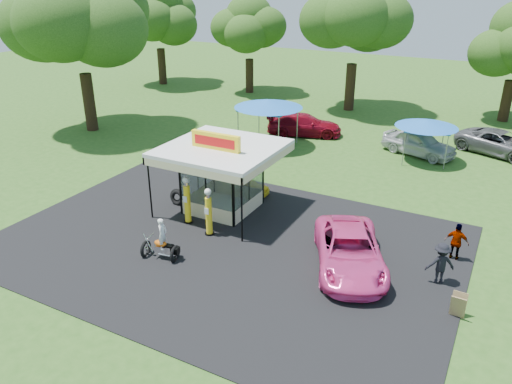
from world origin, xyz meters
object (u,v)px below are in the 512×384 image
gas_station_kiosk (222,177)px  motorcycle (162,243)px  tent_east (427,124)px  pink_sedan (349,251)px  kiosk_car (244,185)px  spectator_east_a (441,263)px  tent_west (268,104)px  a_frame_sign (458,306)px  bg_car_b (304,125)px  gas_pump_right (209,213)px  spectator_east_b (457,242)px  gas_pump_left (187,201)px  bg_car_c (419,143)px  bg_car_d (500,143)px

gas_station_kiosk → motorcycle: bearing=-87.0°
tent_east → pink_sedan: bearing=-90.5°
kiosk_car → spectator_east_a: bearing=-109.8°
kiosk_car → tent_west: size_ratio=0.60×
a_frame_sign → spectator_east_a: bearing=118.7°
pink_sedan → spectator_east_a: 3.50m
spectator_east_a → bg_car_b: 19.59m
pink_sedan → spectator_east_a: size_ratio=3.23×
gas_pump_right → spectator_east_b: size_ratio=1.39×
gas_pump_right → tent_west: 13.44m
pink_sedan → tent_west: 16.18m
gas_pump_left → a_frame_sign: 12.63m
gas_pump_left → bg_car_c: (7.77, 15.26, -0.33)m
tent_west → gas_pump_left: bearing=-81.3°
spectator_east_b → bg_car_d: bearing=-88.6°
spectator_east_b → gas_pump_right: bearing=20.2°
spectator_east_a → bg_car_b: spectator_east_a is taller
a_frame_sign → kiosk_car: (-11.85, 5.82, 0.02)m
gas_pump_right → bg_car_b: 16.43m
a_frame_sign → motorcycle: bearing=-169.7°
gas_station_kiosk → spectator_east_b: gas_station_kiosk is taller
pink_sedan → spectator_east_b: spectator_east_b is taller
gas_station_kiosk → spectator_east_a: bearing=-9.0°
bg_car_d → tent_west: size_ratio=1.21×
motorcycle → spectator_east_a: motorcycle is taller
gas_pump_left → bg_car_b: size_ratio=0.44×
gas_station_kiosk → bg_car_d: bearing=53.1°
bg_car_c → bg_car_d: 5.43m
gas_pump_right → bg_car_d: size_ratio=0.41×
bg_car_b → bg_car_c: bearing=-114.0°
gas_pump_left → motorcycle: gas_pump_left is taller
kiosk_car → bg_car_b: bg_car_b is taller
bg_car_b → tent_west: size_ratio=1.17×
kiosk_car → bg_car_b: (-1.29, 11.41, 0.31)m
tent_west → spectator_east_b: bearing=-35.5°
gas_pump_right → bg_car_b: bearing=97.6°
a_frame_sign → tent_west: 20.12m
tent_east → gas_station_kiosk: bearing=-121.9°
gas_pump_right → spectator_east_a: bearing=5.4°
pink_sedan → bg_car_c: bg_car_c is taller
gas_station_kiosk → pink_sedan: gas_station_kiosk is taller
pink_sedan → spectator_east_b: size_ratio=3.34×
gas_pump_right → motorcycle: bearing=-102.8°
gas_station_kiosk → a_frame_sign: (11.85, -3.62, -1.32)m
kiosk_car → spectator_east_b: spectator_east_b is taller
bg_car_c → bg_car_d: bearing=-42.1°
motorcycle → a_frame_sign: size_ratio=2.15×
bg_car_d → gas_station_kiosk: bearing=165.0°
a_frame_sign → kiosk_car: size_ratio=0.32×
gas_pump_right → pink_sedan: bearing=3.0°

